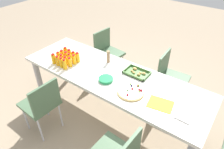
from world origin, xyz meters
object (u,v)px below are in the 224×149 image
at_px(juice_bottle_13, 69,54).
at_px(napkin_stack, 184,116).
at_px(juice_bottle_3, 65,64).
at_px(paper_folder, 160,104).
at_px(juice_bottle_8, 62,55).
at_px(chair_far_left, 107,50).
at_px(juice_bottle_7, 70,62).
at_px(juice_bottle_12, 66,52).
at_px(juice_bottle_2, 61,63).
at_px(juice_bottle_15, 77,57).
at_px(juice_bottle_9, 66,56).
at_px(juice_bottle_1, 58,61).
at_px(chair_near_left, 42,103).
at_px(juice_bottle_6, 65,61).
at_px(juice_bottle_10, 69,58).
at_px(juice_bottle_4, 58,57).
at_px(juice_bottle_11, 74,60).
at_px(fruit_pizza, 131,92).
at_px(juice_bottle_14, 74,56).
at_px(juice_bottle_0, 54,59).
at_px(plate_stack, 106,79).
at_px(chair_far_right, 170,75).
at_px(cardboard_tube, 108,57).
at_px(party_table, 111,78).
at_px(juice_bottle_5, 62,59).

height_order(juice_bottle_13, napkin_stack, juice_bottle_13).
relative_size(juice_bottle_3, paper_folder, 0.58).
bearing_deg(juice_bottle_8, chair_far_left, 83.10).
xyz_separation_m(juice_bottle_7, juice_bottle_12, (-0.23, 0.15, 0.01)).
relative_size(juice_bottle_2, juice_bottle_15, 0.99).
bearing_deg(juice_bottle_9, juice_bottle_7, -27.06).
bearing_deg(juice_bottle_1, chair_near_left, -68.70).
xyz_separation_m(juice_bottle_6, juice_bottle_10, (-0.00, 0.07, 0.00)).
relative_size(juice_bottle_4, paper_folder, 0.55).
bearing_deg(napkin_stack, juice_bottle_7, -178.85).
relative_size(juice_bottle_3, juice_bottle_13, 1.05).
distance_m(juice_bottle_11, juice_bottle_13, 0.17).
xyz_separation_m(juice_bottle_9, fruit_pizza, (1.09, -0.05, -0.05)).
bearing_deg(juice_bottle_15, juice_bottle_14, 176.86).
bearing_deg(juice_bottle_0, juice_bottle_12, 90.91).
bearing_deg(napkin_stack, chair_near_left, -159.03).
height_order(chair_near_left, juice_bottle_15, juice_bottle_15).
distance_m(juice_bottle_14, plate_stack, 0.66).
relative_size(chair_far_right, fruit_pizza, 2.71).
relative_size(juice_bottle_6, cardboard_tube, 0.77).
height_order(juice_bottle_2, juice_bottle_14, juice_bottle_2).
xyz_separation_m(juice_bottle_9, plate_stack, (0.73, -0.04, -0.05)).
bearing_deg(chair_far_right, juice_bottle_0, -55.44).
relative_size(juice_bottle_1, juice_bottle_9, 1.02).
height_order(party_table, juice_bottle_5, juice_bottle_5).
relative_size(juice_bottle_3, juice_bottle_9, 1.10).
relative_size(juice_bottle_10, juice_bottle_11, 0.94).
bearing_deg(fruit_pizza, juice_bottle_8, 177.74).
bearing_deg(juice_bottle_14, juice_bottle_10, -90.90).
relative_size(juice_bottle_11, napkin_stack, 0.98).
xyz_separation_m(party_table, juice_bottle_4, (-0.78, -0.17, 0.13)).
xyz_separation_m(chair_far_left, juice_bottle_15, (0.13, -0.83, 0.30)).
bearing_deg(juice_bottle_5, juice_bottle_6, 2.22).
xyz_separation_m(chair_far_left, juice_bottle_1, (-0.03, -1.04, 0.29)).
bearing_deg(juice_bottle_2, juice_bottle_5, 135.39).
distance_m(chair_far_right, paper_folder, 0.93).
relative_size(juice_bottle_15, fruit_pizza, 0.48).
distance_m(juice_bottle_6, paper_folder, 1.37).
bearing_deg(juice_bottle_5, napkin_stack, 1.31).
bearing_deg(fruit_pizza, chair_near_left, -147.46).
relative_size(juice_bottle_11, paper_folder, 0.56).
bearing_deg(juice_bottle_0, juice_bottle_8, 91.49).
xyz_separation_m(party_table, chair_far_right, (0.51, 0.75, -0.17)).
height_order(juice_bottle_2, fruit_pizza, juice_bottle_2).
height_order(juice_bottle_1, juice_bottle_7, juice_bottle_1).
bearing_deg(juice_bottle_3, juice_bottle_12, 134.52).
bearing_deg(plate_stack, juice_bottle_7, -176.41).
distance_m(juice_bottle_7, juice_bottle_12, 0.27).
distance_m(chair_near_left, juice_bottle_11, 0.69).
distance_m(juice_bottle_4, juice_bottle_11, 0.24).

